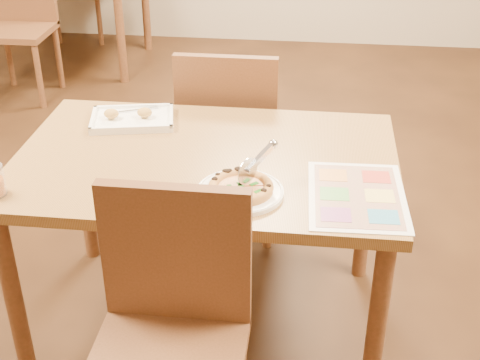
# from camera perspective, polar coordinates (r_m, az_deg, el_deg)

# --- Properties ---
(dining_table) EXTENTS (1.30, 0.85, 0.72)m
(dining_table) POSITION_cam_1_polar(r_m,az_deg,el_deg) (2.31, -2.92, 0.12)
(dining_table) COLOR olive
(dining_table) RESTS_ON ground
(chair_near) EXTENTS (0.42, 0.42, 0.47)m
(chair_near) POSITION_cam_1_polar(r_m,az_deg,el_deg) (1.87, -5.90, -10.84)
(chair_near) COLOR brown
(chair_near) RESTS_ON ground
(chair_far) EXTENTS (0.42, 0.42, 0.47)m
(chair_far) POSITION_cam_1_polar(r_m,az_deg,el_deg) (2.87, -0.94, 4.84)
(chair_far) COLOR brown
(chair_far) RESTS_ON ground
(bg_chair_near) EXTENTS (0.42, 0.42, 0.47)m
(bg_chair_near) POSITION_cam_1_polar(r_m,az_deg,el_deg) (4.77, -18.20, 13.63)
(bg_chair_near) COLOR brown
(bg_chair_near) RESTS_ON ground
(plate) EXTENTS (0.33, 0.33, 0.01)m
(plate) POSITION_cam_1_polar(r_m,az_deg,el_deg) (2.05, 0.00, -1.04)
(plate) COLOR white
(plate) RESTS_ON dining_table
(pizza) EXTENTS (0.20, 0.20, 0.03)m
(pizza) POSITION_cam_1_polar(r_m,az_deg,el_deg) (2.04, 0.07, -0.64)
(pizza) COLOR #CB8A45
(pizza) RESTS_ON plate
(pizza_cutter) EXTENTS (0.10, 0.15, 0.10)m
(pizza_cutter) POSITION_cam_1_polar(r_m,az_deg,el_deg) (2.05, 1.38, 1.52)
(pizza_cutter) COLOR silver
(pizza_cutter) RESTS_ON pizza
(appetizer_tray) EXTENTS (0.34, 0.27, 0.06)m
(appetizer_tray) POSITION_cam_1_polar(r_m,az_deg,el_deg) (2.54, -9.22, 5.14)
(appetizer_tray) COLOR white
(appetizer_tray) RESTS_ON dining_table
(menu) EXTENTS (0.31, 0.42, 0.00)m
(menu) POSITION_cam_1_polar(r_m,az_deg,el_deg) (2.07, 9.95, -1.31)
(menu) COLOR white
(menu) RESTS_ON dining_table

